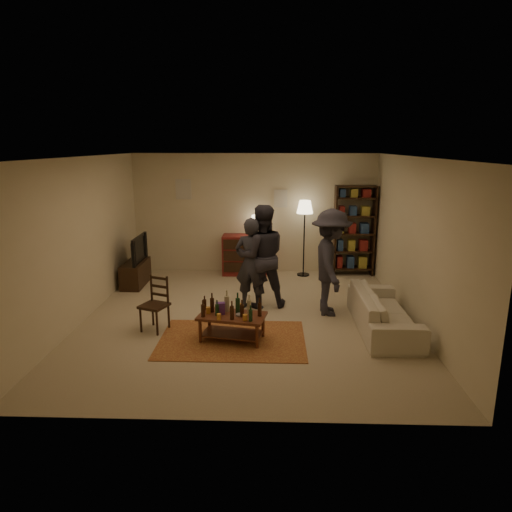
{
  "coord_description": "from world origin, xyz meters",
  "views": [
    {
      "loc": [
        0.4,
        -7.33,
        2.9
      ],
      "look_at": [
        0.15,
        0.1,
        1.07
      ],
      "focal_mm": 32.0,
      "sensor_mm": 36.0,
      "label": 1
    }
  ],
  "objects_px": {
    "floor_lamp": "(305,212)",
    "person_left": "(251,264)",
    "dresser": "(245,254)",
    "dining_chair": "(156,302)",
    "tv_stand": "(136,267)",
    "bookshelf": "(354,230)",
    "person_right": "(261,256)",
    "sofa": "(383,311)",
    "coffee_table": "(231,317)",
    "person_by_sofa": "(331,263)"
  },
  "relations": [
    {
      "from": "tv_stand",
      "to": "floor_lamp",
      "type": "bearing_deg",
      "value": 13.38
    },
    {
      "from": "dining_chair",
      "to": "person_left",
      "type": "xyz_separation_m",
      "value": [
        1.47,
        1.04,
        0.37
      ]
    },
    {
      "from": "floor_lamp",
      "to": "bookshelf",
      "type": "bearing_deg",
      "value": 6.64
    },
    {
      "from": "dining_chair",
      "to": "floor_lamp",
      "type": "distance_m",
      "value": 4.19
    },
    {
      "from": "floor_lamp",
      "to": "tv_stand",
      "type": "bearing_deg",
      "value": -166.62
    },
    {
      "from": "dining_chair",
      "to": "person_by_sofa",
      "type": "relative_size",
      "value": 0.48
    },
    {
      "from": "dresser",
      "to": "bookshelf",
      "type": "bearing_deg",
      "value": 1.57
    },
    {
      "from": "floor_lamp",
      "to": "sofa",
      "type": "xyz_separation_m",
      "value": [
        1.07,
        -3.05,
        -1.14
      ]
    },
    {
      "from": "floor_lamp",
      "to": "sofa",
      "type": "height_order",
      "value": "floor_lamp"
    },
    {
      "from": "sofa",
      "to": "person_left",
      "type": "distance_m",
      "value": 2.39
    },
    {
      "from": "dining_chair",
      "to": "bookshelf",
      "type": "distance_m",
      "value": 4.97
    },
    {
      "from": "coffee_table",
      "to": "dining_chair",
      "type": "xyz_separation_m",
      "value": [
        -1.23,
        0.38,
        0.09
      ]
    },
    {
      "from": "coffee_table",
      "to": "dresser",
      "type": "bearing_deg",
      "value": 89.97
    },
    {
      "from": "person_left",
      "to": "bookshelf",
      "type": "bearing_deg",
      "value": -120.05
    },
    {
      "from": "sofa",
      "to": "person_by_sofa",
      "type": "relative_size",
      "value": 1.13
    },
    {
      "from": "dining_chair",
      "to": "person_by_sofa",
      "type": "height_order",
      "value": "person_by_sofa"
    },
    {
      "from": "tv_stand",
      "to": "person_right",
      "type": "distance_m",
      "value": 2.97
    },
    {
      "from": "floor_lamp",
      "to": "person_left",
      "type": "distance_m",
      "value": 2.47
    },
    {
      "from": "person_right",
      "to": "dresser",
      "type": "bearing_deg",
      "value": -88.02
    },
    {
      "from": "coffee_table",
      "to": "tv_stand",
      "type": "bearing_deg",
      "value": 129.74
    },
    {
      "from": "bookshelf",
      "to": "person_by_sofa",
      "type": "xyz_separation_m",
      "value": [
        -0.82,
        -2.51,
        -0.11
      ]
    },
    {
      "from": "bookshelf",
      "to": "person_right",
      "type": "relative_size",
      "value": 1.08
    },
    {
      "from": "floor_lamp",
      "to": "person_by_sofa",
      "type": "bearing_deg",
      "value": -82.92
    },
    {
      "from": "person_right",
      "to": "floor_lamp",
      "type": "bearing_deg",
      "value": -123.38
    },
    {
      "from": "coffee_table",
      "to": "person_by_sofa",
      "type": "xyz_separation_m",
      "value": [
        1.62,
        1.18,
        0.55
      ]
    },
    {
      "from": "dresser",
      "to": "person_right",
      "type": "distance_m",
      "value": 2.18
    },
    {
      "from": "dresser",
      "to": "floor_lamp",
      "type": "distance_m",
      "value": 1.64
    },
    {
      "from": "dresser",
      "to": "bookshelf",
      "type": "distance_m",
      "value": 2.5
    },
    {
      "from": "tv_stand",
      "to": "dining_chair",
      "type": "bearing_deg",
      "value": -66.33
    },
    {
      "from": "sofa",
      "to": "person_by_sofa",
      "type": "xyz_separation_m",
      "value": [
        -0.78,
        0.67,
        0.62
      ]
    },
    {
      "from": "tv_stand",
      "to": "dresser",
      "type": "height_order",
      "value": "dresser"
    },
    {
      "from": "dresser",
      "to": "tv_stand",
      "type": "bearing_deg",
      "value": -157.93
    },
    {
      "from": "person_right",
      "to": "person_by_sofa",
      "type": "xyz_separation_m",
      "value": [
        1.2,
        -0.36,
        -0.01
      ]
    },
    {
      "from": "bookshelf",
      "to": "person_left",
      "type": "distance_m",
      "value": 3.17
    },
    {
      "from": "dresser",
      "to": "person_left",
      "type": "xyz_separation_m",
      "value": [
        0.24,
        -2.2,
        0.35
      ]
    },
    {
      "from": "person_right",
      "to": "sofa",
      "type": "bearing_deg",
      "value": 143.25
    },
    {
      "from": "floor_lamp",
      "to": "coffee_table",
      "type": "bearing_deg",
      "value": -110.39
    },
    {
      "from": "floor_lamp",
      "to": "person_left",
      "type": "relative_size",
      "value": 1.02
    },
    {
      "from": "coffee_table",
      "to": "dining_chair",
      "type": "bearing_deg",
      "value": 162.95
    },
    {
      "from": "coffee_table",
      "to": "floor_lamp",
      "type": "relative_size",
      "value": 0.63
    },
    {
      "from": "person_by_sofa",
      "to": "coffee_table",
      "type": "bearing_deg",
      "value": 126.69
    },
    {
      "from": "dresser",
      "to": "person_right",
      "type": "xyz_separation_m",
      "value": [
        0.42,
        -2.09,
        0.46
      ]
    },
    {
      "from": "dining_chair",
      "to": "tv_stand",
      "type": "relative_size",
      "value": 0.84
    },
    {
      "from": "floor_lamp",
      "to": "person_right",
      "type": "distance_m",
      "value": 2.27
    },
    {
      "from": "dining_chair",
      "to": "tv_stand",
      "type": "height_order",
      "value": "tv_stand"
    },
    {
      "from": "coffee_table",
      "to": "dresser",
      "type": "xyz_separation_m",
      "value": [
        0.0,
        3.62,
        0.1
      ]
    },
    {
      "from": "coffee_table",
      "to": "floor_lamp",
      "type": "distance_m",
      "value": 3.94
    },
    {
      "from": "person_left",
      "to": "dresser",
      "type": "bearing_deg",
      "value": -69.75
    },
    {
      "from": "dining_chair",
      "to": "floor_lamp",
      "type": "height_order",
      "value": "floor_lamp"
    },
    {
      "from": "coffee_table",
      "to": "dining_chair",
      "type": "relative_size",
      "value": 1.21
    }
  ]
}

